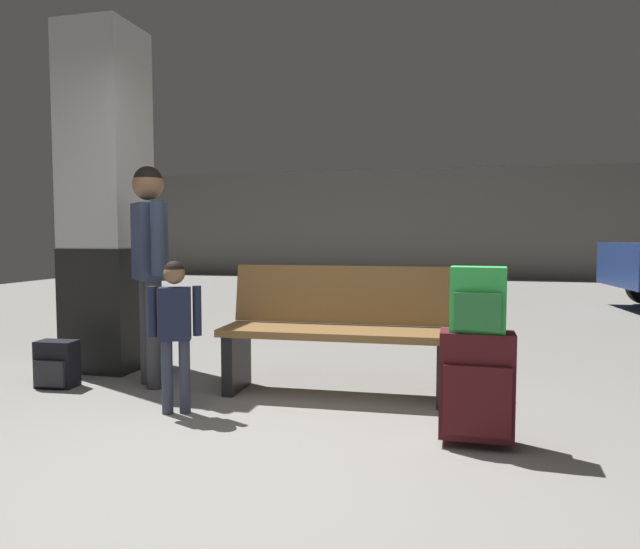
% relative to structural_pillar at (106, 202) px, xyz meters
% --- Properties ---
extents(ground_plane, '(18.00, 18.00, 0.10)m').
position_rel_structural_pillar_xyz_m(ground_plane, '(1.77, 2.14, -1.43)').
color(ground_plane, gray).
extents(garage_back_wall, '(18.00, 0.12, 2.80)m').
position_rel_structural_pillar_xyz_m(garage_back_wall, '(1.77, 11.00, 0.02)').
color(garage_back_wall, slate).
rests_on(garage_back_wall, ground_plane).
extents(structural_pillar, '(0.57, 0.57, 2.78)m').
position_rel_structural_pillar_xyz_m(structural_pillar, '(0.00, 0.00, 0.00)').
color(structural_pillar, black).
rests_on(structural_pillar, ground_plane).
extents(bench, '(1.62, 0.58, 0.89)m').
position_rel_structural_pillar_xyz_m(bench, '(2.01, -0.31, -0.94)').
color(bench, brown).
rests_on(bench, ground_plane).
extents(suitcase, '(0.38, 0.23, 0.60)m').
position_rel_structural_pillar_xyz_m(suitcase, '(2.93, -1.13, -1.06)').
color(suitcase, '#471419').
rests_on(suitcase, ground_plane).
extents(backpack_bright, '(0.29, 0.20, 0.34)m').
position_rel_structural_pillar_xyz_m(backpack_bright, '(2.93, -1.13, -0.61)').
color(backpack_bright, green).
rests_on(backpack_bright, suitcase).
extents(child, '(0.30, 0.18, 0.95)m').
position_rel_structural_pillar_xyz_m(child, '(1.13, -1.00, -0.79)').
color(child, '#33384C').
rests_on(child, ground_plane).
extents(adult, '(0.41, 0.42, 1.60)m').
position_rel_structural_pillar_xyz_m(adult, '(0.64, -0.44, -0.39)').
color(adult, '#38383D').
rests_on(adult, ground_plane).
extents(backpack_dark_floor, '(0.29, 0.21, 0.34)m').
position_rel_structural_pillar_xyz_m(backpack_dark_floor, '(-0.01, -0.64, -1.21)').
color(backpack_dark_floor, black).
rests_on(backpack_dark_floor, ground_plane).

